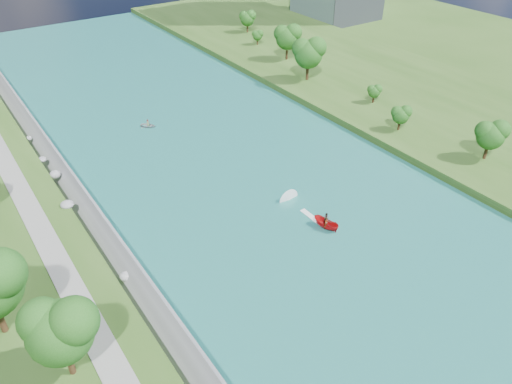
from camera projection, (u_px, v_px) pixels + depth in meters
ground at (351, 267)px, 66.54m from camera, size 260.00×260.00×0.00m
river_water at (264, 197)px, 80.19m from camera, size 55.00×240.00×0.10m
berm_east at (460, 117)px, 103.01m from camera, size 44.00×240.00×1.50m
riprap_bank at (110, 251)px, 66.49m from camera, size 5.08×236.00×4.39m
riverside_path at (55, 257)px, 62.99m from camera, size 3.00×200.00×0.10m
trees_east at (434, 106)px, 93.84m from camera, size 16.04×140.78×11.73m
motorboat at (319, 219)px, 74.08m from camera, size 3.60×19.01×2.21m
raft at (148, 125)px, 100.75m from camera, size 3.88×3.94×1.57m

